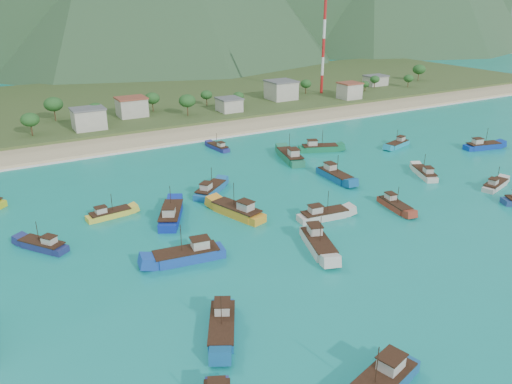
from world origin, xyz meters
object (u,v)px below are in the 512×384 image
radio_tower (324,38)px  boat_21 (222,327)px  boat_30 (43,246)px  boat_6 (319,148)px  boat_3 (335,176)px  boat_8 (110,215)px  boat_18 (290,157)px  boat_24 (483,146)px  boat_14 (318,244)px  boat_25 (395,206)px  boat_13 (424,174)px  boat_12 (188,255)px  boat_11 (210,190)px  boat_4 (237,211)px  boat_22 (397,145)px  boat_15 (171,215)px  boat_1 (324,215)px  boat_26 (218,148)px  boat_0 (495,185)px

radio_tower → boat_21: 167.32m
radio_tower → boat_30: bearing=-145.0°
boat_6 → boat_3: bearing=-5.4°
boat_8 → boat_21: size_ratio=0.83×
boat_8 → boat_18: size_ratio=0.68×
radio_tower → boat_24: radio_tower is taller
boat_14 → boat_25: (24.46, 6.41, -0.27)m
boat_25 → boat_24: bearing=-151.2°
boat_13 → boat_30: size_ratio=1.10×
boat_12 → boat_25: boat_12 is taller
boat_11 → boat_13: bearing=34.1°
boat_4 → boat_24: boat_4 is taller
boat_22 → boat_15: bearing=84.9°
boat_6 → radio_tower: bearing=164.5°
boat_4 → boat_12: (-15.71, -11.94, -0.02)m
boat_21 → boat_14: bearing=-125.1°
boat_1 → boat_18: 37.56m
boat_26 → boat_18: bearing=-64.3°
boat_15 → boat_6: bearing=51.1°
boat_1 → boat_24: (69.00, 16.03, 0.05)m
boat_6 → boat_8: (-63.51, -15.85, -0.23)m
boat_24 → boat_11: bearing=-81.8°
boat_4 → boat_13: (50.81, -1.99, -0.27)m
boat_1 → boat_24: bearing=110.0°
boat_0 → boat_21: 79.63m
boat_1 → boat_24: boat_24 is taller
boat_18 → boat_25: size_ratio=1.41×
boat_13 → boat_15: bearing=-162.1°
boat_12 → boat_15: (3.39, 16.83, 0.01)m
boat_12 → boat_22: size_ratio=1.26×
boat_26 → boat_25: bearing=-83.9°
boat_0 → boat_1: size_ratio=0.89×
radio_tower → boat_18: bearing=-131.8°
boat_24 → boat_30: bearing=-75.8°
boat_14 → boat_15: (-18.15, 24.26, 0.05)m
boat_21 → boat_30: 40.21m
radio_tower → boat_13: radio_tower is taller
boat_14 → boat_25: 25.29m
boat_1 → boat_15: (-26.57, 14.67, 0.18)m
radio_tower → boat_24: (-6.67, -86.60, -23.55)m
radio_tower → boat_3: 106.74m
boat_4 → boat_0: bearing=-32.9°
boat_11 → boat_25: 40.13m
boat_4 → boat_6: (40.87, 27.89, -0.13)m
boat_4 → boat_26: (16.63, 43.66, -0.41)m
boat_4 → boat_6: size_ratio=1.11×
boat_15 → boat_30: boat_15 is taller
boat_0 → boat_1: (-44.66, 5.97, 0.14)m
boat_6 → boat_0: bearing=44.0°
boat_11 → boat_30: bearing=-114.4°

